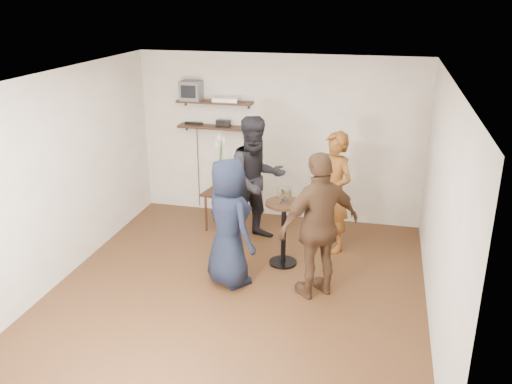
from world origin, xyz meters
TOP-DOWN VIEW (x-y plane):
  - room at (0.00, 0.00)m, footprint 4.58×5.08m
  - shelf_upper at (-1.00, 2.38)m, footprint 1.20×0.25m
  - shelf_lower at (-1.00, 2.38)m, footprint 1.20×0.25m
  - crt_monitor at (-1.37, 2.38)m, footprint 0.32×0.30m
  - dvd_deck at (-0.81, 2.38)m, footprint 0.40×0.24m
  - radio at (-0.87, 2.38)m, footprint 0.22×0.10m
  - power_strip at (-1.37, 2.42)m, footprint 0.30×0.05m
  - side_table at (-0.75, 1.82)m, footprint 0.58×0.58m
  - vase_lilies at (-0.75, 1.82)m, footprint 0.19×0.19m
  - drinks_table at (0.41, 0.84)m, footprint 0.49×0.49m
  - wine_glass_fl at (0.36, 0.80)m, footprint 0.07×0.07m
  - wine_glass_fr at (0.47, 0.81)m, footprint 0.07×0.07m
  - wine_glass_bl at (0.37, 0.90)m, footprint 0.06×0.06m
  - wine_glass_br at (0.44, 0.86)m, footprint 0.07×0.07m
  - person_plaid at (0.99, 1.47)m, footprint 0.73×0.72m
  - person_dark at (-0.13, 1.51)m, footprint 1.14×1.11m
  - person_navy at (-0.15, 0.19)m, footprint 0.94×0.91m
  - person_brown at (0.95, 0.18)m, footprint 1.09×1.00m

SIDE VIEW (x-z plane):
  - side_table at x=-0.75m, z-range 0.20..0.79m
  - drinks_table at x=0.41m, z-range 0.13..1.02m
  - person_navy at x=-0.15m, z-range 0.00..1.63m
  - person_plaid at x=0.99m, z-range 0.00..1.70m
  - vase_lilies at x=-0.75m, z-range 0.41..1.36m
  - person_brown at x=0.95m, z-range 0.00..1.78m
  - person_dark at x=-0.13m, z-range 0.00..1.85m
  - wine_glass_bl at x=0.37m, z-range 0.92..1.11m
  - wine_glass_fl at x=0.36m, z-range 0.93..1.13m
  - wine_glass_br at x=0.44m, z-range 0.93..1.15m
  - wine_glass_fr at x=0.47m, z-range 0.93..1.15m
  - room at x=0.00m, z-range -0.04..2.64m
  - shelf_lower at x=-1.00m, z-range 1.43..1.47m
  - power_strip at x=-1.37m, z-range 1.47..1.50m
  - radio at x=-0.87m, z-range 1.47..1.57m
  - shelf_upper at x=-1.00m, z-range 1.83..1.87m
  - dvd_deck at x=-0.81m, z-range 1.87..1.93m
  - crt_monitor at x=-1.37m, z-range 1.87..2.17m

